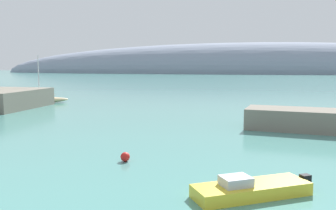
{
  "coord_description": "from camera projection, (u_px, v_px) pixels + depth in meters",
  "views": [
    {
      "loc": [
        9.23,
        -3.0,
        5.77
      ],
      "look_at": [
        2.91,
        26.9,
        2.28
      ],
      "focal_mm": 38.22,
      "sensor_mm": 36.0,
      "label": 1
    }
  ],
  "objects": [
    {
      "name": "motorboat_yellow_foreground",
      "position": [
        251.0,
        189.0,
        15.67
      ],
      "size": [
        5.41,
        4.09,
        0.97
      ],
      "rotation": [
        0.0,
        0.0,
        3.68
      ],
      "color": "yellow",
      "rests_on": "water"
    },
    {
      "name": "mooring_buoy_red",
      "position": [
        125.0,
        157.0,
        21.29
      ],
      "size": [
        0.56,
        0.56,
        0.56
      ],
      "primitive_type": "sphere",
      "color": "red",
      "rests_on": "water"
    },
    {
      "name": "distant_ridge",
      "position": [
        251.0,
        73.0,
        225.66
      ],
      "size": [
        342.14,
        52.45,
        38.62
      ],
      "primitive_type": "ellipsoid",
      "color": "gray",
      "rests_on": "ground"
    },
    {
      "name": "sailboat_sand_near_shore",
      "position": [
        40.0,
        100.0,
        53.35
      ],
      "size": [
        8.12,
        5.37,
        7.07
      ],
      "rotation": [
        0.0,
        0.0,
        3.63
      ],
      "color": "#C6B284",
      "rests_on": "water"
    }
  ]
}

